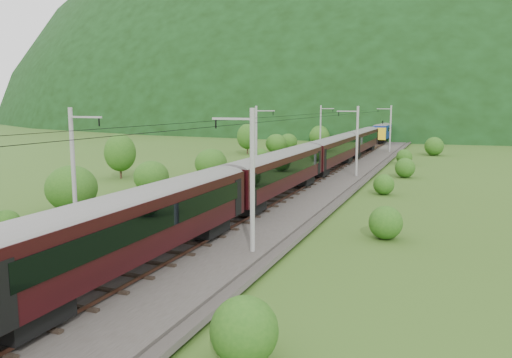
% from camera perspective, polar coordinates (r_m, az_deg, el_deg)
% --- Properties ---
extents(ground, '(600.00, 600.00, 0.00)m').
position_cam_1_polar(ground, '(31.22, -11.11, -7.41)').
color(ground, '#355019').
rests_on(ground, ground).
extents(railbed, '(14.00, 220.00, 0.30)m').
position_cam_1_polar(railbed, '(39.69, -3.32, -3.60)').
color(railbed, '#38332D').
rests_on(railbed, ground).
extents(track_left, '(2.40, 220.00, 0.27)m').
position_cam_1_polar(track_left, '(40.70, -6.39, -3.02)').
color(track_left, '#532F23').
rests_on(track_left, railbed).
extents(track_right, '(2.40, 220.00, 0.27)m').
position_cam_1_polar(track_right, '(38.72, -0.09, -3.56)').
color(track_right, '#532F23').
rests_on(track_right, railbed).
extents(catenary_left, '(2.54, 192.28, 8.00)m').
position_cam_1_polar(catenary_left, '(61.58, 0.09, 4.83)').
color(catenary_left, gray).
rests_on(catenary_left, railbed).
extents(catenary_right, '(2.54, 192.28, 8.00)m').
position_cam_1_polar(catenary_right, '(58.24, 11.40, 4.45)').
color(catenary_right, gray).
rests_on(catenary_right, railbed).
extents(overhead_wires, '(4.83, 198.00, 0.03)m').
position_cam_1_polar(overhead_wires, '(38.83, -3.41, 6.47)').
color(overhead_wires, black).
rests_on(overhead_wires, ground).
extents(mountain_main, '(504.00, 360.00, 244.00)m').
position_cam_1_polar(mountain_main, '(285.78, 18.37, 6.42)').
color(mountain_main, black).
rests_on(mountain_main, ground).
extents(mountain_ridge, '(336.00, 280.00, 132.00)m').
position_cam_1_polar(mountain_ridge, '(352.72, -1.21, 7.17)').
color(mountain_ridge, black).
rests_on(mountain_ridge, ground).
extents(train, '(2.74, 151.31, 4.75)m').
position_cam_1_polar(train, '(42.92, 2.40, 1.56)').
color(train, black).
rests_on(train, ground).
extents(hazard_post_near, '(0.17, 0.17, 1.62)m').
position_cam_1_polar(hazard_post_near, '(92.89, 11.04, 3.83)').
color(hazard_post_near, red).
rests_on(hazard_post_near, railbed).
extents(hazard_post_far, '(0.17, 0.17, 1.63)m').
position_cam_1_polar(hazard_post_far, '(60.73, 6.23, 1.52)').
color(hazard_post_far, red).
rests_on(hazard_post_far, railbed).
extents(signal, '(0.25, 0.25, 2.30)m').
position_cam_1_polar(signal, '(66.03, 2.95, 2.59)').
color(signal, black).
rests_on(signal, railbed).
extents(vegetation_left, '(13.34, 149.15, 5.53)m').
position_cam_1_polar(vegetation_left, '(56.66, -9.99, 1.91)').
color(vegetation_left, '#235316').
rests_on(vegetation_left, ground).
extents(vegetation_right, '(6.08, 107.44, 2.79)m').
position_cam_1_polar(vegetation_right, '(48.08, 15.94, -0.62)').
color(vegetation_right, '#235316').
rests_on(vegetation_right, ground).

